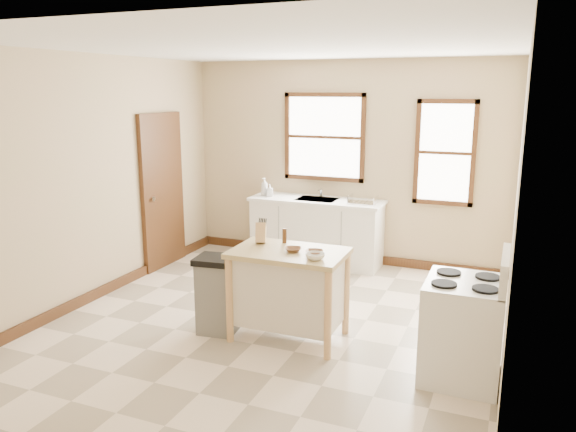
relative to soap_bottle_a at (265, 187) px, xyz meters
The scene contains 23 objects.
floor 2.63m from the soap_bottle_a, 63.47° to the right, with size 5.00×5.00×0.00m, color beige.
ceiling 2.98m from the soap_bottle_a, 63.47° to the right, with size 5.00×5.00×0.00m, color white.
wall_back 1.18m from the soap_bottle_a, 17.60° to the left, with size 4.50×0.04×2.80m, color tan.
wall_left 2.48m from the soap_bottle_a, 118.51° to the right, with size 0.04×5.00×2.80m, color tan.
wall_right 3.98m from the soap_bottle_a, 32.97° to the right, with size 0.04×5.00×2.80m, color tan.
window_main 1.10m from the soap_bottle_a, 22.48° to the left, with size 1.17×0.06×1.22m, color #3D2110, non-canonical shape.
window_side 2.51m from the soap_bottle_a, ahead, with size 0.77×0.06×1.37m, color #3D2110, non-canonical shape.
door_left 1.42m from the soap_bottle_a, 142.84° to the right, with size 0.06×0.90×2.10m, color #3D2110.
baseboard_back 1.49m from the soap_bottle_a, 16.13° to the left, with size 4.50×0.04×0.12m, color #3D2110.
baseboard_left 2.63m from the soap_bottle_a, 117.89° to the right, with size 0.04×5.00×0.12m, color #3D2110.
sink_counter 0.98m from the soap_bottle_a, ahead, with size 1.86×0.62×0.92m, color silver, non-canonical shape.
faucet 0.81m from the soap_bottle_a, 15.92° to the left, with size 0.03×0.03×0.22m, color silver.
soap_bottle_a is the anchor object (origin of this frame).
soap_bottle_b 0.11m from the soap_bottle_a, 20.02° to the right, with size 0.08×0.08×0.18m, color #B2B2B2.
dish_rack 1.45m from the soap_bottle_a, ahead, with size 0.37×0.28×0.09m, color silver, non-canonical shape.
kitchen_island 2.79m from the soap_bottle_a, 60.37° to the right, with size 1.09×0.70×0.90m, color tan, non-canonical shape.
knife_block 2.44m from the soap_bottle_a, 66.12° to the right, with size 0.10×0.10×0.20m, color #D9B972, non-canonical shape.
pepper_grinder 2.45m from the soap_bottle_a, 60.56° to the right, with size 0.04×0.04×0.15m, color #462913.
bowl_a 2.77m from the soap_bottle_a, 59.61° to the right, with size 0.16×0.16×0.04m, color brown.
bowl_b 2.90m from the soap_bottle_a, 55.98° to the right, with size 0.17×0.17×0.04m, color brown.
bowl_c 3.04m from the soap_bottle_a, 56.54° to the right, with size 0.18×0.18×0.06m, color white.
trash_bin 2.68m from the soap_bottle_a, 75.84° to the right, with size 0.41×0.34×0.79m, color slate, non-canonical shape.
gas_stove 3.96m from the soap_bottle_a, 40.22° to the right, with size 0.70×0.70×1.13m, color white, non-canonical shape.
Camera 1 is at (2.23, -5.00, 2.42)m, focal length 35.00 mm.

